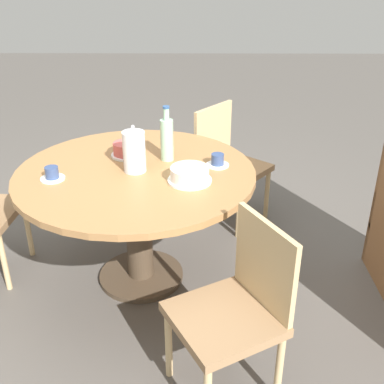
{
  "coord_description": "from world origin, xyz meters",
  "views": [
    {
      "loc": [
        2.42,
        0.33,
        1.83
      ],
      "look_at": [
        0.0,
        0.31,
        0.6
      ],
      "focal_mm": 45.0,
      "sensor_mm": 36.0,
      "label": 1
    }
  ],
  "objects": [
    {
      "name": "cake_second",
      "position": [
        -0.21,
        -0.07,
        0.77
      ],
      "size": [
        0.18,
        0.18,
        0.08
      ],
      "color": "white",
      "rests_on": "dining_table"
    },
    {
      "name": "cup_b",
      "position": [
        -0.07,
        0.46,
        0.76
      ],
      "size": [
        0.13,
        0.13,
        0.07
      ],
      "color": "white",
      "rests_on": "dining_table"
    },
    {
      "name": "coffee_pot",
      "position": [
        -0.0,
        0.0,
        0.85
      ],
      "size": [
        0.12,
        0.12,
        0.27
      ],
      "color": "silver",
      "rests_on": "dining_table"
    },
    {
      "name": "chair_a",
      "position": [
        -0.77,
        0.56,
        0.45
      ],
      "size": [
        0.59,
        0.59,
        0.84
      ],
      "rotation": [
        0.0,
        0.0,
        2.44
      ],
      "color": "tan",
      "rests_on": "ground_plane"
    },
    {
      "name": "water_bottle",
      "position": [
        -0.16,
        0.17,
        0.86
      ],
      "size": [
        0.07,
        0.07,
        0.32
      ],
      "color": "#99C6A3",
      "rests_on": "dining_table"
    },
    {
      "name": "ground_plane",
      "position": [
        0.0,
        0.0,
        0.0
      ],
      "size": [
        14.0,
        14.0,
        0.0
      ],
      "primitive_type": "plane",
      "color": "#56514C"
    },
    {
      "name": "cup_a",
      "position": [
        0.11,
        -0.43,
        0.76
      ],
      "size": [
        0.13,
        0.13,
        0.07
      ],
      "color": "white",
      "rests_on": "dining_table"
    },
    {
      "name": "cake_main",
      "position": [
        0.13,
        0.3,
        0.76
      ],
      "size": [
        0.23,
        0.23,
        0.08
      ],
      "color": "white",
      "rests_on": "dining_table"
    },
    {
      "name": "dining_table",
      "position": [
        0.0,
        0.0,
        0.58
      ],
      "size": [
        1.33,
        1.33,
        0.73
      ],
      "color": "#473828",
      "rests_on": "ground_plane"
    },
    {
      "name": "chair_c",
      "position": [
        0.8,
        0.51,
        0.45
      ],
      "size": [
        0.57,
        0.57,
        0.84
      ],
      "rotation": [
        0.0,
        0.0,
        6.78
      ],
      "color": "tan",
      "rests_on": "ground_plane"
    }
  ]
}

